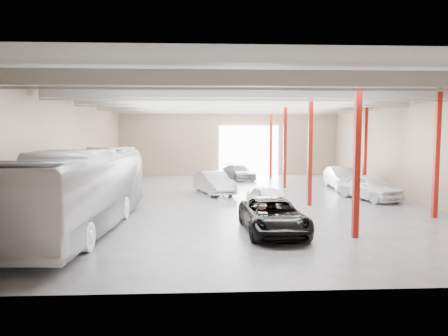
{
  "coord_description": "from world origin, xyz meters",
  "views": [
    {
      "loc": [
        -2.82,
        -28.17,
        4.68
      ],
      "look_at": [
        -1.37,
        -0.51,
        2.2
      ],
      "focal_mm": 35.0,
      "sensor_mm": 36.0,
      "label": 1
    }
  ],
  "objects": [
    {
      "name": "coach_bus",
      "position": [
        -8.37,
        -8.0,
        1.87
      ],
      "size": [
        3.88,
        13.6,
        3.75
      ],
      "primitive_type": "imported",
      "rotation": [
        0.0,
        0.0,
        -0.06
      ],
      "color": "silver",
      "rests_on": "ground"
    },
    {
      "name": "car_right_near",
      "position": [
        8.2,
        5.2,
        0.86
      ],
      "size": [
        2.0,
        5.26,
        1.71
      ],
      "primitive_type": "imported",
      "rotation": [
        0.0,
        0.0,
        -0.04
      ],
      "color": "#BABABF",
      "rests_on": "ground"
    },
    {
      "name": "black_sedan",
      "position": [
        0.41,
        -8.98,
        0.78
      ],
      "size": [
        2.8,
        5.69,
        1.55
      ],
      "primitive_type": "imported",
      "rotation": [
        0.0,
        0.0,
        0.04
      ],
      "color": "black",
      "rests_on": "ground"
    },
    {
      "name": "car_row_b",
      "position": [
        -1.92,
        3.14,
        0.81
      ],
      "size": [
        3.18,
        5.18,
        1.61
      ],
      "primitive_type": "imported",
      "rotation": [
        0.0,
        0.0,
        0.33
      ],
      "color": "silver",
      "rests_on": "ground"
    },
    {
      "name": "car_row_a",
      "position": [
        0.99,
        -3.78,
        0.71
      ],
      "size": [
        2.43,
        4.4,
        1.42
      ],
      "primitive_type": "imported",
      "rotation": [
        0.0,
        0.0,
        0.19
      ],
      "color": "silver",
      "rests_on": "ground"
    },
    {
      "name": "depot_shell",
      "position": [
        0.13,
        0.48,
        4.98
      ],
      "size": [
        22.12,
        32.12,
        7.06
      ],
      "color": "#414145",
      "rests_on": "ground"
    },
    {
      "name": "car_right_far",
      "position": [
        8.3,
        0.0,
        0.85
      ],
      "size": [
        3.46,
        5.34,
        1.69
      ],
      "primitive_type": "imported",
      "rotation": [
        0.0,
        0.0,
        0.32
      ],
      "color": "white",
      "rests_on": "ground"
    },
    {
      "name": "car_row_c",
      "position": [
        0.64,
        12.0,
        0.68
      ],
      "size": [
        3.32,
        5.07,
        1.36
      ],
      "primitive_type": "imported",
      "rotation": [
        0.0,
        0.0,
        0.33
      ],
      "color": "slate",
      "rests_on": "ground"
    }
  ]
}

